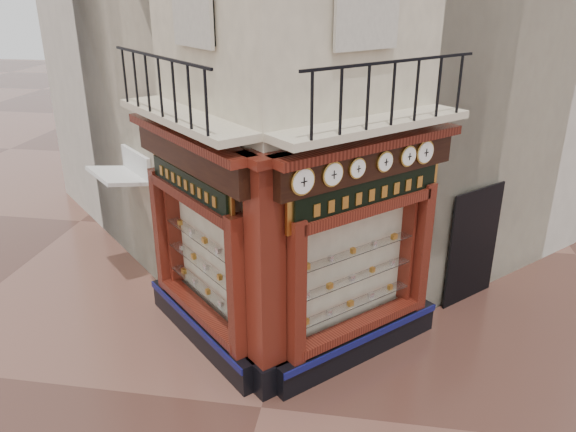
% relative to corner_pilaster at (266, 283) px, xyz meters
% --- Properties ---
extents(ground, '(80.00, 80.00, 0.00)m').
position_rel_corner_pilaster_xyz_m(ground, '(0.00, -0.50, -1.95)').
color(ground, '#472921').
rests_on(ground, ground).
extents(neighbour_left, '(11.31, 11.31, 11.00)m').
position_rel_corner_pilaster_xyz_m(neighbour_left, '(-2.47, 8.13, 3.55)').
color(neighbour_left, beige).
rests_on(neighbour_left, ground).
extents(neighbour_right, '(11.31, 11.31, 11.00)m').
position_rel_corner_pilaster_xyz_m(neighbour_right, '(2.47, 8.13, 3.55)').
color(neighbour_right, beige).
rests_on(neighbour_right, ground).
extents(shopfront_left, '(2.86, 2.86, 3.98)m').
position_rel_corner_pilaster_xyz_m(shopfront_left, '(-1.41, 1.07, 0.03)').
color(shopfront_left, black).
rests_on(shopfront_left, ground).
extents(shopfront_right, '(2.86, 2.86, 3.98)m').
position_rel_corner_pilaster_xyz_m(shopfront_right, '(1.41, 1.07, 0.03)').
color(shopfront_right, black).
rests_on(shopfront_right, ground).
extents(corner_pilaster, '(0.85, 0.85, 3.98)m').
position_rel_corner_pilaster_xyz_m(corner_pilaster, '(0.00, 0.00, 0.00)').
color(corner_pilaster, black).
rests_on(corner_pilaster, ground).
extents(balcony, '(5.94, 2.97, 1.03)m').
position_rel_corner_pilaster_xyz_m(balcony, '(0.00, 0.99, 2.27)').
color(balcony, beige).
rests_on(balcony, ground).
extents(clock_a, '(0.33, 0.33, 0.41)m').
position_rel_corner_pilaster_xyz_m(clock_a, '(0.55, -0.05, 1.67)').
color(clock_a, gold).
rests_on(clock_a, ground).
extents(clock_b, '(0.30, 0.30, 0.38)m').
position_rel_corner_pilaster_xyz_m(clock_b, '(0.94, 0.33, 1.67)').
color(clock_b, gold).
rests_on(clock_b, ground).
extents(clock_c, '(0.26, 0.26, 0.32)m').
position_rel_corner_pilaster_xyz_m(clock_c, '(1.27, 0.67, 1.67)').
color(clock_c, gold).
rests_on(clock_c, ground).
extents(clock_d, '(0.27, 0.27, 0.33)m').
position_rel_corner_pilaster_xyz_m(clock_d, '(1.67, 1.07, 1.67)').
color(clock_d, gold).
rests_on(clock_d, ground).
extents(clock_e, '(0.28, 0.28, 0.34)m').
position_rel_corner_pilaster_xyz_m(clock_e, '(2.04, 1.43, 1.67)').
color(clock_e, gold).
rests_on(clock_e, ground).
extents(clock_f, '(0.32, 0.32, 0.40)m').
position_rel_corner_pilaster_xyz_m(clock_f, '(2.31, 1.71, 1.67)').
color(clock_f, gold).
rests_on(clock_f, ground).
extents(awning, '(1.59, 1.59, 0.23)m').
position_rel_corner_pilaster_xyz_m(awning, '(-3.77, 3.06, -1.95)').
color(awning, silver).
rests_on(awning, ground).
extents(signboard_left, '(2.01, 2.01, 0.54)m').
position_rel_corner_pilaster_xyz_m(signboard_left, '(-1.46, 1.01, 1.15)').
color(signboard_left, gold).
rests_on(signboard_left, ground).
extents(signboard_right, '(2.28, 2.28, 0.61)m').
position_rel_corner_pilaster_xyz_m(signboard_right, '(1.46, 1.01, 1.15)').
color(signboard_right, gold).
rests_on(signboard_right, ground).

